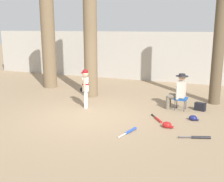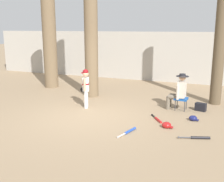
% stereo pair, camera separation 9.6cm
% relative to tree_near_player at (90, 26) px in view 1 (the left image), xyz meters
% --- Properties ---
extents(ground_plane, '(60.00, 60.00, 0.00)m').
position_rel_tree_near_player_xyz_m(ground_plane, '(1.05, -2.43, -2.70)').
color(ground_plane, '#937A5B').
extents(concrete_back_wall, '(18.00, 0.36, 2.44)m').
position_rel_tree_near_player_xyz_m(concrete_back_wall, '(1.05, 4.16, -1.49)').
color(concrete_back_wall, '#ADA89E').
rests_on(concrete_back_wall, ground).
extents(tree_near_player, '(0.84, 0.84, 6.29)m').
position_rel_tree_near_player_xyz_m(tree_near_player, '(0.00, 0.00, 0.00)').
color(tree_near_player, brown).
rests_on(tree_near_player, ground).
extents(tree_behind_spectator, '(0.53, 0.53, 5.35)m').
position_rel_tree_near_player_xyz_m(tree_behind_spectator, '(4.54, 0.62, -0.29)').
color(tree_behind_spectator, brown).
rests_on(tree_behind_spectator, ground).
extents(young_ballplayer, '(0.46, 0.55, 1.31)m').
position_rel_tree_near_player_xyz_m(young_ballplayer, '(0.51, -1.50, -1.96)').
color(young_ballplayer, white).
rests_on(young_ballplayer, ground).
extents(folding_stool, '(0.42, 0.42, 0.41)m').
position_rel_tree_near_player_xyz_m(folding_stool, '(3.53, -0.62, -2.34)').
color(folding_stool, '#194C9E').
rests_on(folding_stool, ground).
extents(seated_spectator, '(0.67, 0.53, 1.20)m').
position_rel_tree_near_player_xyz_m(seated_spectator, '(3.43, -0.61, -2.06)').
color(seated_spectator, '#6B6051').
rests_on(seated_spectator, ground).
extents(handbag_beside_stool, '(0.38, 0.26, 0.26)m').
position_rel_tree_near_player_xyz_m(handbag_beside_stool, '(4.15, -0.47, -2.57)').
color(handbag_beside_stool, black).
rests_on(handbag_beside_stool, ground).
extents(tree_far_left, '(1.02, 1.02, 4.69)m').
position_rel_tree_near_player_xyz_m(tree_far_left, '(-2.47, 0.87, -0.87)').
color(tree_far_left, brown).
rests_on(tree_far_left, ground).
extents(bat_red_barrel, '(0.47, 0.64, 0.07)m').
position_rel_tree_near_player_xyz_m(bat_red_barrel, '(3.07, -1.94, -2.67)').
color(bat_red_barrel, red).
rests_on(bat_red_barrel, ground).
extents(bat_blue_youth, '(0.26, 0.79, 0.07)m').
position_rel_tree_near_player_xyz_m(bat_blue_youth, '(2.61, -3.16, -2.67)').
color(bat_blue_youth, '#2347AD').
rests_on(bat_blue_youth, ground).
extents(bat_black_composite, '(0.75, 0.31, 0.07)m').
position_rel_tree_near_player_xyz_m(bat_black_composite, '(4.29, -2.92, -2.67)').
color(bat_black_composite, black).
rests_on(bat_black_composite, ground).
extents(batting_helmet_navy, '(0.28, 0.22, 0.16)m').
position_rel_tree_near_player_xyz_m(batting_helmet_navy, '(4.03, -1.56, -2.63)').
color(batting_helmet_navy, navy).
rests_on(batting_helmet_navy, ground).
extents(batting_helmet_red, '(0.30, 0.23, 0.17)m').
position_rel_tree_near_player_xyz_m(batting_helmet_red, '(3.44, -2.44, -2.63)').
color(batting_helmet_red, '#A81919').
rests_on(batting_helmet_red, ground).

